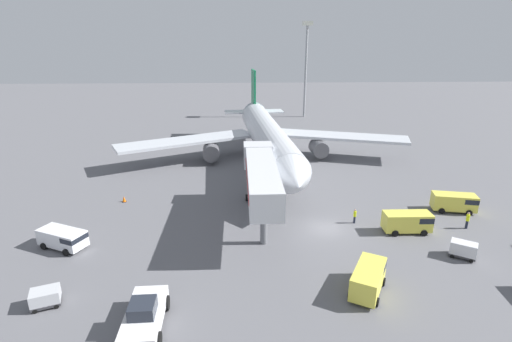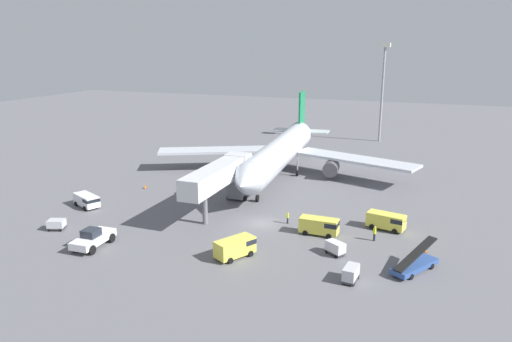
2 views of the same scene
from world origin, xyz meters
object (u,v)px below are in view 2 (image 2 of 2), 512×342
object	(u,v)px
service_van_far_right	(236,246)
service_van_mid_right	(387,221)
apron_light_mast	(384,73)
jet_bridge	(221,176)
pushback_tug	(93,238)
baggage_cart_rear_left	(56,224)
safety_cone_alpha	(145,186)
safety_cone_bravo	(425,249)
belt_loader_truck	(415,264)
airplane_at_gate	(282,151)
safety_cone_charlie	(401,216)
ground_crew_worker_foreground	(288,217)
ground_crew_worker_midground	(375,233)
baggage_cart_rear_right	(351,273)
service_van_mid_left	(320,226)
baggage_cart_near_center	(335,248)
service_van_outer_right	(87,200)

from	to	relation	value
service_van_far_right	service_van_mid_right	bearing A→B (deg)	43.97
apron_light_mast	service_van_far_right	bearing A→B (deg)	-95.35
jet_bridge	pushback_tug	xyz separation A→B (m)	(-8.93, -16.65, -4.25)
baggage_cart_rear_left	safety_cone_alpha	world-z (taller)	baggage_cart_rear_left
apron_light_mast	safety_cone_bravo	bearing A→B (deg)	-78.74
belt_loader_truck	airplane_at_gate	bearing A→B (deg)	128.45
safety_cone_bravo	safety_cone_charlie	xyz separation A→B (m)	(-3.51, 10.25, 0.02)
ground_crew_worker_foreground	apron_light_mast	bearing A→B (deg)	85.82
ground_crew_worker_foreground	pushback_tug	bearing A→B (deg)	-141.19
ground_crew_worker_midground	safety_cone_charlie	size ratio (longest dim) A/B	2.48
safety_cone_alpha	airplane_at_gate	bearing A→B (deg)	39.93
service_van_mid_right	safety_cone_charlie	xyz separation A→B (m)	(1.41, 4.64, -0.83)
service_van_mid_right	baggage_cart_rear_right	xyz separation A→B (m)	(-1.90, -15.67, -0.33)
service_van_mid_left	baggage_cart_rear_right	xyz separation A→B (m)	(5.74, -10.85, -0.36)
safety_cone_bravo	baggage_cart_near_center	bearing A→B (deg)	-155.62
service_van_outer_right	service_van_far_right	distance (m)	28.22
baggage_cart_near_center	ground_crew_worker_foreground	distance (m)	10.84
jet_bridge	safety_cone_charlie	bearing A→B (deg)	13.81
baggage_cart_near_center	service_van_outer_right	bearing A→B (deg)	174.82
baggage_cart_rear_right	baggage_cart_near_center	size ratio (longest dim) A/B	1.00
baggage_cart_rear_right	safety_cone_charlie	distance (m)	20.58
pushback_tug	ground_crew_worker_midground	xyz separation A→B (m)	(30.74, 13.64, -0.08)
baggage_cart_near_center	apron_light_mast	distance (m)	71.26
baggage_cart_near_center	ground_crew_worker_midground	size ratio (longest dim) A/B	1.34
pushback_tug	baggage_cart_rear_right	xyz separation A→B (m)	(29.85, 2.30, -0.21)
service_van_mid_left	jet_bridge	bearing A→B (deg)	167.00
safety_cone_charlie	safety_cone_bravo	bearing A→B (deg)	-71.09
service_van_mid_right	service_van_mid_left	distance (m)	9.03
service_van_outer_right	baggage_cart_rear_left	bearing A→B (deg)	-75.11
belt_loader_truck	service_van_mid_left	distance (m)	13.20
pushback_tug	safety_cone_charlie	bearing A→B (deg)	34.28
service_van_far_right	airplane_at_gate	bearing A→B (deg)	99.49
service_van_mid_right	baggage_cart_rear_left	distance (m)	42.58
baggage_cart_rear_right	safety_cone_bravo	distance (m)	12.16
baggage_cart_rear_right	apron_light_mast	world-z (taller)	apron_light_mast
service_van_outer_right	ground_crew_worker_foreground	bearing A→B (deg)	7.74
ground_crew_worker_midground	baggage_cart_rear_left	bearing A→B (deg)	-164.36
baggage_cart_near_center	ground_crew_worker_foreground	bearing A→B (deg)	136.95
pushback_tug	service_van_far_right	world-z (taller)	pushback_tug
service_van_mid_right	service_van_far_right	distance (m)	20.81
baggage_cart_near_center	safety_cone_charlie	distance (m)	15.80
safety_cone_alpha	safety_cone_charlie	size ratio (longest dim) A/B	1.00
pushback_tug	safety_cone_bravo	xyz separation A→B (m)	(36.67, 12.35, -0.72)
service_van_mid_right	ground_crew_worker_foreground	world-z (taller)	service_van_mid_right
pushback_tug	service_van_outer_right	distance (m)	15.39
service_van_far_right	safety_cone_alpha	distance (m)	30.97
service_van_mid_left	baggage_cart_rear_left	bearing A→B (deg)	-162.13
jet_bridge	service_van_far_right	world-z (taller)	jet_bridge
baggage_cart_rear_left	ground_crew_worker_foreground	size ratio (longest dim) A/B	1.47
airplane_at_gate	safety_cone_charlie	xyz separation A→B (m)	(22.16, -15.50, -4.22)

